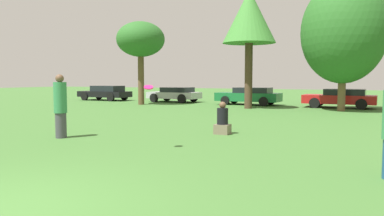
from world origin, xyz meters
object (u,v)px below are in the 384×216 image
(frisbee, at_px, (149,87))
(parked_car_black, at_px, (105,92))
(tree_2, at_px, (343,32))
(parked_car_green, at_px, (249,96))
(bystander_sitting, at_px, (223,121))
(tree_0, at_px, (141,40))
(tree_1, at_px, (249,18))
(person_thrower, at_px, (60,106))
(parked_car_red, at_px, (340,98))
(parked_car_silver, at_px, (175,94))

(frisbee, xyz_separation_m, parked_car_black, (-14.80, 16.50, -0.92))
(frisbee, bearing_deg, tree_2, 76.58)
(parked_car_green, bearing_deg, bystander_sitting, 105.32)
(tree_0, distance_m, tree_1, 7.67)
(person_thrower, distance_m, frisbee, 3.48)
(tree_1, relative_size, parked_car_red, 1.66)
(parked_car_silver, relative_size, parked_car_green, 0.90)
(tree_1, distance_m, parked_car_silver, 9.04)
(parked_car_black, relative_size, parked_car_green, 1.02)
(frisbee, height_order, tree_2, tree_2)
(parked_car_red, bearing_deg, tree_0, 14.43)
(bystander_sitting, bearing_deg, frisbee, -101.42)
(tree_1, relative_size, parked_car_silver, 1.78)
(parked_car_green, relative_size, parked_car_red, 1.03)
(person_thrower, height_order, bystander_sitting, person_thrower)
(tree_2, height_order, parked_car_black, tree_2)
(tree_2, xyz_separation_m, parked_car_red, (-0.24, 2.42, -3.65))
(frisbee, relative_size, tree_0, 0.04)
(parked_car_black, xyz_separation_m, parked_car_silver, (6.16, 0.57, -0.03))
(tree_0, bearing_deg, bystander_sitting, -45.81)
(tree_0, distance_m, parked_car_green, 8.26)
(tree_0, distance_m, parked_car_silver, 5.17)
(tree_1, height_order, parked_car_black, tree_1)
(parked_car_green, bearing_deg, tree_1, 107.89)
(person_thrower, height_order, frisbee, person_thrower)
(tree_1, bearing_deg, frisbee, -82.64)
(parked_car_silver, bearing_deg, parked_car_red, 178.59)
(person_thrower, xyz_separation_m, parked_car_silver, (-5.24, 16.63, -0.35))
(tree_1, bearing_deg, parked_car_green, 106.56)
(tree_0, xyz_separation_m, parked_car_silver, (0.72, 3.47, -3.76))
(tree_1, xyz_separation_m, parked_car_red, (4.88, 2.92, -4.70))
(frisbee, distance_m, bystander_sitting, 3.55)
(bystander_sitting, distance_m, tree_2, 11.78)
(person_thrower, xyz_separation_m, parked_car_red, (6.52, 16.07, -0.34))
(parked_car_black, height_order, parked_car_red, parked_car_black)
(person_thrower, distance_m, tree_2, 15.59)
(bystander_sitting, xyz_separation_m, parked_car_green, (-3.33, 13.37, 0.21))
(parked_car_silver, height_order, parked_car_red, parked_car_red)
(bystander_sitting, bearing_deg, person_thrower, -145.00)
(person_thrower, bearing_deg, frisbee, -1.84)
(parked_car_black, bearing_deg, bystander_sitting, 140.82)
(tree_1, relative_size, parked_car_black, 1.58)
(parked_car_silver, bearing_deg, tree_0, 79.60)
(person_thrower, bearing_deg, bystander_sitting, 40.60)
(bystander_sitting, xyz_separation_m, tree_1, (-2.42, 10.30, 4.90))
(tree_0, height_order, parked_car_silver, tree_0)
(bystander_sitting, height_order, tree_1, tree_1)
(tree_2, bearing_deg, parked_car_green, 156.93)
(parked_car_black, bearing_deg, frisbee, 133.22)
(person_thrower, bearing_deg, parked_car_green, 93.02)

